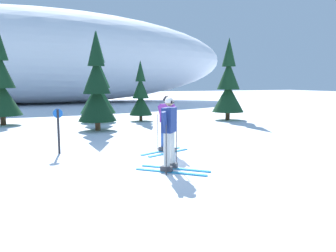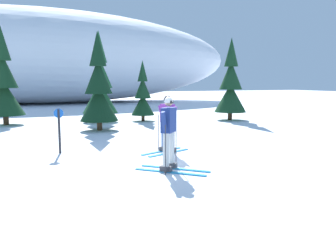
% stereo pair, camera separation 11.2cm
% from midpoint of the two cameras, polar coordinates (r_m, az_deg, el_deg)
% --- Properties ---
extents(ground_plane, '(120.00, 120.00, 0.00)m').
position_cam_midpoint_polar(ground_plane, '(9.07, -2.22, -6.18)').
color(ground_plane, white).
extents(skier_purple_jacket, '(1.64, 1.00, 1.73)m').
position_cam_midpoint_polar(skier_purple_jacket, '(10.22, 0.20, 0.57)').
color(skier_purple_jacket, '#2893CC').
rests_on(skier_purple_jacket, ground).
extents(skier_navy_jacket, '(1.61, 1.55, 1.79)m').
position_cam_midpoint_polar(skier_navy_jacket, '(8.07, 0.55, -1.03)').
color(skier_navy_jacket, '#2893CC').
rests_on(skier_navy_jacket, ground).
extents(pine_tree_far_left, '(1.87, 1.87, 4.85)m').
position_cam_midpoint_polar(pine_tree_far_left, '(18.52, -25.85, 6.41)').
color(pine_tree_far_left, '#47301E').
rests_on(pine_tree_far_left, ground).
extents(pine_tree_center_left, '(1.66, 1.66, 4.30)m').
position_cam_midpoint_polar(pine_tree_center_left, '(15.08, -11.44, 6.06)').
color(pine_tree_center_left, '#47301E').
rests_on(pine_tree_center_left, ground).
extents(pine_tree_center, '(1.85, 1.85, 4.79)m').
position_cam_midpoint_polar(pine_tree_center, '(18.30, -11.29, 6.93)').
color(pine_tree_center, '#47301E').
rests_on(pine_tree_center, ground).
extents(pine_tree_center_right, '(1.27, 1.27, 3.29)m').
position_cam_midpoint_polar(pine_tree_center_right, '(18.43, -4.11, 5.11)').
color(pine_tree_center_right, '#47301E').
rests_on(pine_tree_center_right, ground).
extents(pine_tree_far_right, '(1.75, 1.75, 4.54)m').
position_cam_midpoint_polar(pine_tree_far_right, '(19.18, 10.70, 6.66)').
color(pine_tree_far_right, '#47301E').
rests_on(pine_tree_far_right, ground).
extents(snow_ridge_background, '(39.02, 14.83, 9.03)m').
position_cam_midpoint_polar(snow_ridge_background, '(35.61, -20.22, 10.89)').
color(snow_ridge_background, white).
rests_on(snow_ridge_background, ground).
extents(trail_marker_post, '(0.28, 0.07, 1.35)m').
position_cam_midpoint_polar(trail_marker_post, '(10.56, -17.62, -0.31)').
color(trail_marker_post, black).
rests_on(trail_marker_post, ground).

